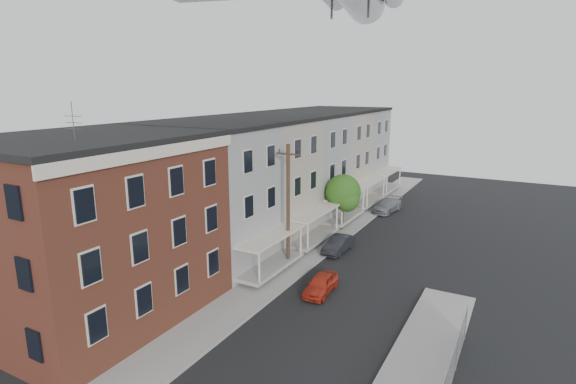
# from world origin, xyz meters

# --- Properties ---
(sidewalk_left) EXTENTS (3.00, 62.00, 0.12)m
(sidewalk_left) POSITION_xyz_m (-5.50, 24.00, 0.06)
(sidewalk_left) COLOR gray
(sidewalk_left) RESTS_ON ground
(curb_left) EXTENTS (0.15, 62.00, 0.14)m
(curb_left) POSITION_xyz_m (-4.05, 24.00, 0.07)
(curb_left) COLOR gray
(curb_left) RESTS_ON ground
(corner_building) EXTENTS (10.31, 12.30, 12.15)m
(corner_building) POSITION_xyz_m (-12.00, 7.00, 5.16)
(corner_building) COLOR #3D1913
(corner_building) RESTS_ON ground
(row_house_a) EXTENTS (11.98, 7.00, 10.30)m
(row_house_a) POSITION_xyz_m (-11.96, 16.50, 5.13)
(row_house_a) COLOR slate
(row_house_a) RESTS_ON ground
(row_house_b) EXTENTS (11.98, 7.00, 10.30)m
(row_house_b) POSITION_xyz_m (-11.96, 23.50, 5.13)
(row_house_b) COLOR #6F6758
(row_house_b) RESTS_ON ground
(row_house_c) EXTENTS (11.98, 7.00, 10.30)m
(row_house_c) POSITION_xyz_m (-11.96, 30.50, 5.13)
(row_house_c) COLOR slate
(row_house_c) RESTS_ON ground
(row_house_d) EXTENTS (11.98, 7.00, 10.30)m
(row_house_d) POSITION_xyz_m (-11.96, 37.50, 5.13)
(row_house_d) COLOR #6F6758
(row_house_d) RESTS_ON ground
(row_house_e) EXTENTS (11.98, 7.00, 10.30)m
(row_house_e) POSITION_xyz_m (-11.96, 44.50, 5.13)
(row_house_e) COLOR slate
(row_house_e) RESTS_ON ground
(utility_pole) EXTENTS (1.80, 0.26, 9.00)m
(utility_pole) POSITION_xyz_m (-5.60, 18.00, 4.67)
(utility_pole) COLOR black
(utility_pole) RESTS_ON ground
(street_tree) EXTENTS (3.22, 3.20, 5.20)m
(street_tree) POSITION_xyz_m (-5.27, 27.92, 3.45)
(street_tree) COLOR black
(street_tree) RESTS_ON ground
(car_near) EXTENTS (1.59, 3.60, 1.20)m
(car_near) POSITION_xyz_m (-1.80, 15.35, 0.60)
(car_near) COLOR #B02916
(car_near) RESTS_ON ground
(car_mid) EXTENTS (1.49, 3.87, 1.26)m
(car_mid) POSITION_xyz_m (-3.60, 22.71, 0.63)
(car_mid) COLOR black
(car_mid) RESTS_ON ground
(car_far) EXTENTS (2.43, 4.79, 1.33)m
(car_far) POSITION_xyz_m (-3.60, 36.10, 0.67)
(car_far) COLOR slate
(car_far) RESTS_ON ground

